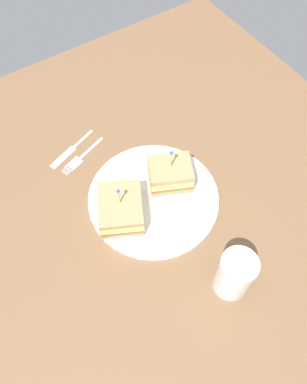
{
  "coord_description": "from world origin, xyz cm",
  "views": [
    {
      "loc": [
        -21.98,
        -33.75,
        69.42
      ],
      "look_at": [
        0.0,
        0.0,
        3.07
      ],
      "focal_mm": 35.85,
      "sensor_mm": 36.0,
      "label": 1
    }
  ],
  "objects_px": {
    "sandwich_half_front": "(170,174)",
    "sandwich_half_back": "(120,207)",
    "plate": "(154,198)",
    "drink_glass": "(234,276)",
    "fork": "(79,159)",
    "knife": "(70,151)"
  },
  "relations": [
    {
      "from": "sandwich_half_front",
      "to": "fork",
      "type": "distance_m",
      "value": 0.21
    },
    {
      "from": "plate",
      "to": "drink_glass",
      "type": "relative_size",
      "value": 2.55
    },
    {
      "from": "sandwich_half_front",
      "to": "drink_glass",
      "type": "relative_size",
      "value": 1.02
    },
    {
      "from": "sandwich_half_back",
      "to": "drink_glass",
      "type": "bearing_deg",
      "value": -67.58
    },
    {
      "from": "sandwich_half_back",
      "to": "drink_glass",
      "type": "height_order",
      "value": "same"
    },
    {
      "from": "sandwich_half_back",
      "to": "fork",
      "type": "distance_m",
      "value": 0.18
    },
    {
      "from": "sandwich_half_back",
      "to": "fork",
      "type": "bearing_deg",
      "value": 91.93
    },
    {
      "from": "sandwich_half_front",
      "to": "sandwich_half_back",
      "type": "distance_m",
      "value": 0.13
    },
    {
      "from": "sandwich_half_front",
      "to": "knife",
      "type": "relative_size",
      "value": 0.85
    },
    {
      "from": "plate",
      "to": "drink_glass",
      "type": "height_order",
      "value": "drink_glass"
    },
    {
      "from": "fork",
      "to": "knife",
      "type": "height_order",
      "value": "same"
    },
    {
      "from": "sandwich_half_back",
      "to": "knife",
      "type": "height_order",
      "value": "sandwich_half_back"
    },
    {
      "from": "sandwich_half_front",
      "to": "knife",
      "type": "distance_m",
      "value": 0.24
    },
    {
      "from": "sandwich_half_front",
      "to": "drink_glass",
      "type": "bearing_deg",
      "value": -97.36
    },
    {
      "from": "plate",
      "to": "sandwich_half_front",
      "type": "relative_size",
      "value": 2.51
    },
    {
      "from": "plate",
      "to": "sandwich_half_back",
      "type": "relative_size",
      "value": 2.13
    },
    {
      "from": "plate",
      "to": "sandwich_half_front",
      "type": "xyz_separation_m",
      "value": [
        0.05,
        0.01,
        0.03
      ]
    },
    {
      "from": "sandwich_half_front",
      "to": "sandwich_half_back",
      "type": "bearing_deg",
      "value": -175.27
    },
    {
      "from": "plate",
      "to": "sandwich_half_back",
      "type": "bearing_deg",
      "value": 177.14
    },
    {
      "from": "plate",
      "to": "drink_glass",
      "type": "bearing_deg",
      "value": -85.25
    },
    {
      "from": "plate",
      "to": "sandwich_half_front",
      "type": "height_order",
      "value": "sandwich_half_front"
    },
    {
      "from": "drink_glass",
      "to": "knife",
      "type": "bearing_deg",
      "value": 103.85
    }
  ]
}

